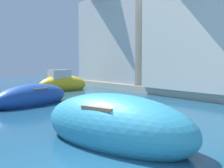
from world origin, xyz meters
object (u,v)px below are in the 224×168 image
Objects in this scene: moored_boat_3 at (114,126)px; waterfront_building_annex at (128,34)px; moored_boat_1 at (63,84)px; waterfront_building_main at (219,25)px; moored_boat_4 at (33,97)px; quayside_tree at (149,43)px.

waterfront_building_annex is at bearing -57.63° from moored_boat_3.
waterfront_building_main is (6.71, -9.48, 4.07)m from moored_boat_1.
quayside_tree is (10.34, 2.53, 3.46)m from moored_boat_4.
quayside_tree is at bearing -100.99° from waterfront_building_annex.
waterfront_building_annex is at bearing -5.14° from moored_boat_1.
waterfront_building_main is 9.48m from waterfront_building_annex.
waterfront_building_main is (11.35, 4.27, 4.13)m from moored_boat_3.
moored_boat_4 is at bearing -20.33° from moored_boat_3.
waterfront_building_main is at bearing -90.00° from waterfront_building_annex.
moored_boat_3 reaches higher than moored_boat_4.
moored_boat_4 is 0.49× the size of waterfront_building_annex.
waterfront_building_main reaches higher than moored_boat_1.
waterfront_building_annex is (11.06, 6.19, 4.66)m from moored_boat_4.
waterfront_building_main is 1.64× the size of quayside_tree.
waterfront_building_main is 0.84× the size of waterfront_building_annex.
waterfront_building_annex reaches higher than waterfront_building_main.
moored_boat_3 is at bearing -136.56° from quayside_tree.
moored_boat_1 is 0.54× the size of waterfront_building_main.
moored_boat_3 is 15.04m from quayside_tree.
moored_boat_1 is 0.45× the size of waterfront_building_annex.
moored_boat_3 is 0.97× the size of quayside_tree.
waterfront_building_main is at bearing -59.75° from moored_boat_1.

